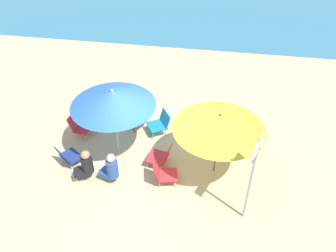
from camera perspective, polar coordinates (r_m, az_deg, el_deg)
name	(u,v)px	position (r m, az deg, el deg)	size (l,w,h in m)	color
ground_plane	(158,159)	(9.44, -1.68, -5.37)	(40.00, 40.00, 0.00)	#CCB789
umbrella_blue	(113,98)	(8.77, -9.01, 4.48)	(2.16, 2.16, 1.96)	silver
umbrella_yellow	(220,122)	(8.13, 8.40, 0.61)	(2.19, 2.19, 1.85)	#4C4C51
beach_chair_a	(67,156)	(9.49, -16.05, -4.71)	(0.73, 0.72, 0.54)	navy
beach_chair_b	(161,156)	(9.06, -1.13, -4.92)	(0.68, 0.63, 0.61)	red
beach_chair_c	(160,123)	(10.05, -1.27, 0.55)	(0.76, 0.75, 0.66)	teal
beach_chair_d	(79,125)	(10.30, -14.27, 0.23)	(0.60, 0.61, 0.68)	red
beach_chair_e	(163,173)	(8.64, -0.89, -7.62)	(0.67, 0.57, 0.64)	red
person_a	(141,113)	(10.22, -4.36, 2.17)	(0.46, 0.53, 0.98)	#2D519E
person_b	(111,168)	(8.69, -9.32, -6.79)	(0.53, 0.39, 0.91)	#2D519E
person_c	(96,108)	(10.62, -11.68, 2.92)	(0.49, 0.55, 0.95)	#2D519E
person_d	(85,165)	(8.87, -13.35, -6.22)	(0.53, 0.40, 0.91)	black
warning_sign	(253,170)	(7.26, 13.71, -6.90)	(0.20, 0.49, 2.33)	#ADADB2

